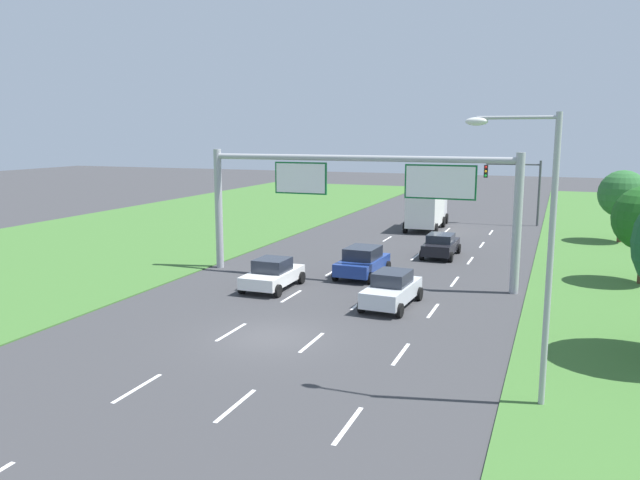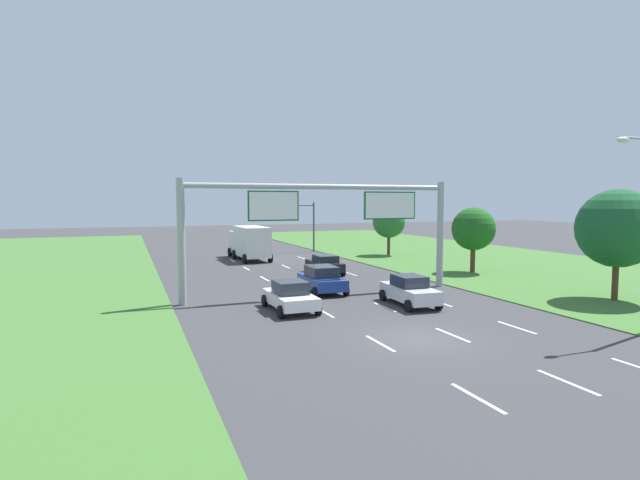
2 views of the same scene
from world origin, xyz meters
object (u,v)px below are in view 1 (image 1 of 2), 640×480
car_lead_silver (392,289)px  sign_gantry (360,190)px  car_far_ahead (441,245)px  traffic_light_mast (516,180)px  car_mid_lane (273,274)px  street_lamp (537,235)px  roadside_tree_far (623,194)px  car_near_red (362,262)px  box_truck (427,208)px

car_lead_silver → sign_gantry: bearing=127.3°
car_far_ahead → traffic_light_mast: (3.35, 16.58, 3.09)m
car_mid_lane → street_lamp: (13.04, -9.82, 4.31)m
roadside_tree_far → car_near_red: bearing=-129.9°
car_mid_lane → traffic_light_mast: bearing=70.3°
car_lead_silver → sign_gantry: sign_gantry is taller
car_mid_lane → sign_gantry: (3.54, 3.50, 4.13)m
car_lead_silver → roadside_tree_far: 25.24m
box_truck → street_lamp: bearing=-75.4°
car_near_red → roadside_tree_far: 22.42m
sign_gantry → roadside_tree_far: 22.92m
traffic_light_mast → sign_gantry: bearing=-104.5°
car_mid_lane → car_far_ahead: car_mid_lane is taller
street_lamp → roadside_tree_far: street_lamp is taller
sign_gantry → street_lamp: street_lamp is taller
car_far_ahead → sign_gantry: bearing=-110.5°
car_far_ahead → car_near_red: bearing=-113.1°
car_lead_silver → traffic_light_mast: (3.32, 29.12, 3.05)m
traffic_light_mast → street_lamp: size_ratio=0.66×
street_lamp → car_near_red: bearing=124.0°
car_near_red → traffic_light_mast: (6.42, 23.74, 3.03)m
traffic_light_mast → street_lamp: bearing=-85.3°
car_near_red → car_far_ahead: bearing=68.6°
car_near_red → car_mid_lane: (-3.48, -4.35, -0.07)m
street_lamp → roadside_tree_far: size_ratio=1.61×
car_lead_silver → traffic_light_mast: bearing=86.9°
car_lead_silver → street_lamp: 11.70m
street_lamp → traffic_light_mast: bearing=94.7°
car_mid_lane → box_truck: (3.24, 23.15, 0.99)m
car_mid_lane → box_truck: size_ratio=0.54×
sign_gantry → roadside_tree_far: size_ratio=3.26×
box_truck → street_lamp: street_lamp is taller
car_far_ahead → sign_gantry: 9.50m
traffic_light_mast → roadside_tree_far: (7.85, -6.66, -0.29)m
box_truck → car_far_ahead: bearing=-76.1°
car_mid_lane → traffic_light_mast: size_ratio=0.74×
car_far_ahead → box_truck: box_truck is taller
car_mid_lane → street_lamp: bearing=-37.3°
car_lead_silver → car_far_ahead: 12.54m
car_lead_silver → car_far_ahead: size_ratio=1.03×
traffic_light_mast → car_far_ahead: bearing=-101.4°
car_lead_silver → traffic_light_mast: size_ratio=0.77×
sign_gantry → car_near_red: bearing=93.9°
car_far_ahead → sign_gantry: (-3.01, -8.01, 4.13)m
car_near_red → car_lead_silver: car_near_red is taller
traffic_light_mast → roadside_tree_far: bearing=-40.3°
car_far_ahead → sign_gantry: size_ratio=0.24×
sign_gantry → car_far_ahead: bearing=69.4°
box_truck → sign_gantry: (0.30, -19.66, 3.14)m
traffic_light_mast → car_lead_silver: bearing=-96.5°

